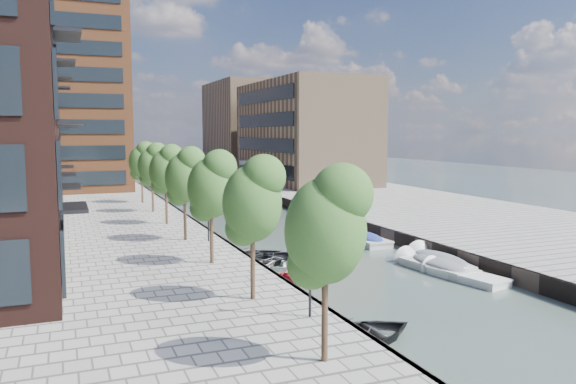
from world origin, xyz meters
TOP-DOWN VIEW (x-y plane):
  - water at (0.00, 40.00)m, footprint 300.00×300.00m
  - quay_right at (16.00, 40.00)m, footprint 20.00×140.00m
  - quay_wall_left at (-6.10, 40.00)m, footprint 0.25×140.00m
  - quay_wall_right at (6.10, 40.00)m, footprint 0.25×140.00m
  - far_closure at (0.00, 100.00)m, footprint 80.00×40.00m
  - tower at (-17.00, 65.00)m, footprint 18.00×18.00m
  - tan_block_near at (16.00, 62.00)m, footprint 12.00×25.00m
  - tan_block_far at (16.00, 88.00)m, footprint 12.00×20.00m
  - bridge at (0.00, 72.00)m, footprint 13.00×6.00m
  - tree_0 at (-8.50, 4.00)m, footprint 2.50×2.50m
  - tree_1 at (-8.50, 11.00)m, footprint 2.50×2.50m
  - tree_2 at (-8.50, 18.00)m, footprint 2.50×2.50m
  - tree_3 at (-8.50, 25.00)m, footprint 2.50×2.50m
  - tree_4 at (-8.50, 32.00)m, footprint 2.50×2.50m
  - tree_5 at (-8.50, 39.00)m, footprint 2.50×2.50m
  - tree_6 at (-8.50, 46.00)m, footprint 2.50×2.50m
  - lamp_0 at (-7.20, 8.00)m, footprint 0.24×0.24m
  - lamp_1 at (-7.20, 24.00)m, footprint 0.24×0.24m
  - lamp_2 at (-7.20, 40.00)m, footprint 0.24×0.24m
  - sloop_0 at (-5.40, 7.31)m, footprint 5.17×3.93m
  - sloop_1 at (-4.46, 20.68)m, footprint 5.92×5.23m
  - sloop_2 at (-4.28, 16.06)m, footprint 4.97×4.00m
  - sloop_3 at (-4.49, 19.36)m, footprint 4.95×4.29m
  - sloop_4 at (-4.89, 22.33)m, footprint 4.62×3.47m
  - motorboat_1 at (4.09, 15.72)m, footprint 2.44×5.49m
  - motorboat_2 at (4.27, 13.60)m, footprint 2.62×5.10m
  - motorboat_3 at (4.35, 24.66)m, footprint 2.00×5.60m
  - motorboat_4 at (5.14, 16.67)m, footprint 2.79×5.78m
  - car at (10.01, 61.05)m, footprint 1.82×4.13m

SIDE VIEW (x-z plane):
  - water at x=0.00m, z-range 0.00..0.00m
  - sloop_0 at x=-5.40m, z-range -0.50..0.50m
  - sloop_1 at x=-4.46m, z-range -0.51..0.51m
  - sloop_2 at x=-4.28m, z-range -0.46..0.46m
  - sloop_3 at x=-4.49m, z-range -0.43..0.43m
  - sloop_4 at x=-4.89m, z-range -0.45..0.45m
  - motorboat_2 at x=4.27m, z-range -0.72..0.91m
  - motorboat_1 at x=4.09m, z-range -0.67..1.10m
  - motorboat_4 at x=5.14m, z-range -0.70..1.15m
  - motorboat_3 at x=4.35m, z-range -0.70..1.16m
  - quay_right at x=16.00m, z-range 0.00..1.00m
  - quay_wall_left at x=-6.10m, z-range 0.00..1.00m
  - quay_wall_right at x=6.10m, z-range 0.00..1.00m
  - far_closure at x=0.00m, z-range 0.00..1.00m
  - bridge at x=0.00m, z-range 0.74..2.04m
  - car at x=10.01m, z-range 1.00..2.38m
  - lamp_0 at x=-7.20m, z-range 1.45..5.57m
  - lamp_1 at x=-7.20m, z-range 1.45..5.57m
  - lamp_2 at x=-7.20m, z-range 1.45..5.57m
  - tree_0 at x=-8.50m, z-range 2.33..8.28m
  - tree_1 at x=-8.50m, z-range 2.33..8.28m
  - tree_2 at x=-8.50m, z-range 2.33..8.28m
  - tree_3 at x=-8.50m, z-range 2.33..8.28m
  - tree_4 at x=-8.50m, z-range 2.33..8.28m
  - tree_5 at x=-8.50m, z-range 2.33..8.28m
  - tree_6 at x=-8.50m, z-range 2.33..8.28m
  - tan_block_near at x=16.00m, z-range 1.00..15.00m
  - tan_block_far at x=16.00m, z-range 1.00..17.00m
  - tower at x=-17.00m, z-range 1.00..31.00m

